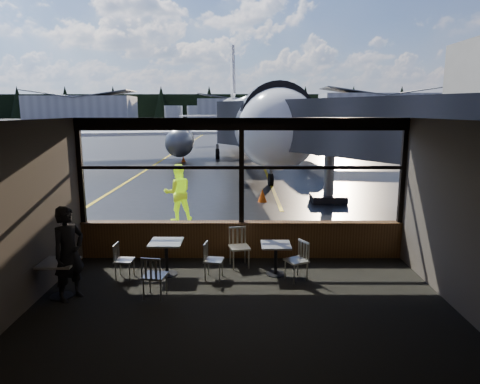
{
  "coord_description": "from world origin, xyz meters",
  "views": [
    {
      "loc": [
        -0.01,
        -10.36,
        3.66
      ],
      "look_at": [
        -0.04,
        1.0,
        1.5
      ],
      "focal_mm": 32.0,
      "sensor_mm": 36.0,
      "label": 1
    }
  ],
  "objects_px": {
    "chair_near_w": "(214,261)",
    "cone_nose": "(262,196)",
    "jet_bridge": "(338,151)",
    "cafe_table_left": "(60,279)",
    "ground_crew": "(178,193)",
    "cafe_table_mid": "(167,258)",
    "passenger": "(69,254)",
    "airliner": "(247,89)",
    "chair_near_e": "(296,261)",
    "cone_wing": "(183,159)",
    "chair_near_n": "(239,248)",
    "chair_mid_w": "(124,261)",
    "cafe_table_near": "(276,260)",
    "chair_mid_s": "(155,276)"
  },
  "relations": [
    {
      "from": "passenger",
      "to": "chair_near_n",
      "type": "bearing_deg",
      "value": -31.02
    },
    {
      "from": "airliner",
      "to": "chair_near_w",
      "type": "xyz_separation_m",
      "value": [
        -1.03,
        -23.51,
        -4.84
      ]
    },
    {
      "from": "chair_near_n",
      "to": "chair_mid_w",
      "type": "distance_m",
      "value": 2.64
    },
    {
      "from": "cafe_table_mid",
      "to": "airliner",
      "type": "bearing_deg",
      "value": 84.82
    },
    {
      "from": "chair_near_w",
      "to": "cone_nose",
      "type": "height_order",
      "value": "chair_near_w"
    },
    {
      "from": "cone_nose",
      "to": "cone_wing",
      "type": "distance_m",
      "value": 14.85
    },
    {
      "from": "chair_near_w",
      "to": "chair_mid_w",
      "type": "relative_size",
      "value": 1.03
    },
    {
      "from": "cafe_table_near",
      "to": "chair_near_e",
      "type": "height_order",
      "value": "chair_near_e"
    },
    {
      "from": "jet_bridge",
      "to": "chair_near_e",
      "type": "xyz_separation_m",
      "value": [
        -2.41,
        -7.0,
        -1.77
      ]
    },
    {
      "from": "airliner",
      "to": "chair_near_n",
      "type": "xyz_separation_m",
      "value": [
        -0.47,
        -22.78,
        -4.78
      ]
    },
    {
      "from": "jet_bridge",
      "to": "chair_mid_w",
      "type": "distance_m",
      "value": 9.43
    },
    {
      "from": "chair_near_w",
      "to": "ground_crew",
      "type": "relative_size",
      "value": 0.43
    },
    {
      "from": "chair_near_w",
      "to": "passenger",
      "type": "height_order",
      "value": "passenger"
    },
    {
      "from": "ground_crew",
      "to": "chair_near_e",
      "type": "bearing_deg",
      "value": 104.05
    },
    {
      "from": "cafe_table_near",
      "to": "jet_bridge",
      "type": "bearing_deg",
      "value": 67.03
    },
    {
      "from": "chair_near_n",
      "to": "passenger",
      "type": "height_order",
      "value": "passenger"
    },
    {
      "from": "chair_near_n",
      "to": "cone_nose",
      "type": "distance_m",
      "value": 7.48
    },
    {
      "from": "chair_mid_s",
      "to": "cone_nose",
      "type": "bearing_deg",
      "value": 83.44
    },
    {
      "from": "cone_wing",
      "to": "cone_nose",
      "type": "bearing_deg",
      "value": -69.97
    },
    {
      "from": "chair_near_w",
      "to": "cone_nose",
      "type": "relative_size",
      "value": 1.59
    },
    {
      "from": "cafe_table_left",
      "to": "chair_mid_w",
      "type": "relative_size",
      "value": 0.93
    },
    {
      "from": "cafe_table_left",
      "to": "ground_crew",
      "type": "xyz_separation_m",
      "value": [
        1.47,
        6.08,
        0.59
      ]
    },
    {
      "from": "jet_bridge",
      "to": "passenger",
      "type": "relative_size",
      "value": 5.41
    },
    {
      "from": "cafe_table_left",
      "to": "chair_near_n",
      "type": "distance_m",
      "value": 3.94
    },
    {
      "from": "airliner",
      "to": "cafe_table_left",
      "type": "xyz_separation_m",
      "value": [
        -4.02,
        -24.48,
        -4.88
      ]
    },
    {
      "from": "jet_bridge",
      "to": "passenger",
      "type": "distance_m",
      "value": 10.64
    },
    {
      "from": "jet_bridge",
      "to": "cafe_table_mid",
      "type": "height_order",
      "value": "jet_bridge"
    },
    {
      "from": "cafe_table_left",
      "to": "passenger",
      "type": "height_order",
      "value": "passenger"
    },
    {
      "from": "airliner",
      "to": "cafe_table_near",
      "type": "height_order",
      "value": "airliner"
    },
    {
      "from": "jet_bridge",
      "to": "cafe_table_left",
      "type": "relative_size",
      "value": 13.59
    },
    {
      "from": "chair_near_n",
      "to": "chair_near_e",
      "type": "bearing_deg",
      "value": 133.09
    },
    {
      "from": "cone_nose",
      "to": "cafe_table_mid",
      "type": "bearing_deg",
      "value": -107.83
    },
    {
      "from": "jet_bridge",
      "to": "chair_near_w",
      "type": "distance_m",
      "value": 8.29
    },
    {
      "from": "airliner",
      "to": "cafe_table_left",
      "type": "height_order",
      "value": "airliner"
    },
    {
      "from": "chair_near_e",
      "to": "cone_wing",
      "type": "distance_m",
      "value": 22.85
    },
    {
      "from": "cafe_table_mid",
      "to": "passenger",
      "type": "height_order",
      "value": "passenger"
    },
    {
      "from": "cone_nose",
      "to": "ground_crew",
      "type": "bearing_deg",
      "value": -134.49
    },
    {
      "from": "cafe_table_left",
      "to": "cafe_table_mid",
      "type": "bearing_deg",
      "value": 31.99
    },
    {
      "from": "cafe_table_left",
      "to": "cone_wing",
      "type": "bearing_deg",
      "value": 91.56
    },
    {
      "from": "cone_wing",
      "to": "passenger",
      "type": "bearing_deg",
      "value": -87.84
    },
    {
      "from": "airliner",
      "to": "cafe_table_near",
      "type": "distance_m",
      "value": 23.79
    },
    {
      "from": "ground_crew",
      "to": "cafe_table_mid",
      "type": "bearing_deg",
      "value": 76.59
    },
    {
      "from": "jet_bridge",
      "to": "cone_nose",
      "type": "xyz_separation_m",
      "value": [
        -2.74,
        1.25,
        -1.95
      ]
    },
    {
      "from": "chair_mid_s",
      "to": "cone_wing",
      "type": "relative_size",
      "value": 2.05
    },
    {
      "from": "chair_near_e",
      "to": "chair_mid_w",
      "type": "height_order",
      "value": "chair_near_e"
    },
    {
      "from": "cafe_table_mid",
      "to": "ground_crew",
      "type": "relative_size",
      "value": 0.41
    },
    {
      "from": "chair_near_w",
      "to": "chair_mid_s",
      "type": "height_order",
      "value": "chair_mid_s"
    },
    {
      "from": "cafe_table_near",
      "to": "cone_wing",
      "type": "distance_m",
      "value": 22.44
    },
    {
      "from": "airliner",
      "to": "cafe_table_near",
      "type": "xyz_separation_m",
      "value": [
        0.35,
        -23.28,
        -4.9
      ]
    },
    {
      "from": "airliner",
      "to": "jet_bridge",
      "type": "bearing_deg",
      "value": -84.38
    }
  ]
}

